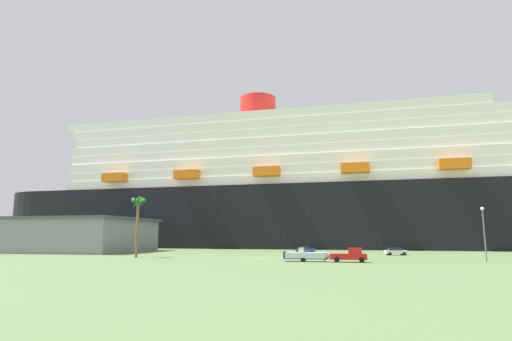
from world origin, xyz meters
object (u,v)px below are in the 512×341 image
object	(u,v)px
cruise_ship	(353,192)
small_boat_on_trailer	(310,256)
pickup_truck	(350,255)
parked_car_white_van	(395,251)
street_lamp	(484,226)
palm_tree	(138,209)
parked_car_blue_suv	(305,250)

from	to	relation	value
cruise_ship	small_boat_on_trailer	distance (m)	73.56
cruise_ship	pickup_truck	world-z (taller)	cruise_ship
pickup_truck	parked_car_white_van	world-z (taller)	pickup_truck
small_boat_on_trailer	street_lamp	size ratio (longest dim) A/B	1.02
palm_tree	parked_car_white_van	distance (m)	53.27
palm_tree	parked_car_blue_suv	distance (m)	39.32
palm_tree	pickup_truck	bearing A→B (deg)	-10.29
palm_tree	parked_car_white_van	world-z (taller)	palm_tree
cruise_ship	parked_car_white_van	size ratio (longest dim) A/B	57.30
palm_tree	cruise_ship	bearing A→B (deg)	55.14
cruise_ship	street_lamp	bearing A→B (deg)	-76.82
small_boat_on_trailer	cruise_ship	bearing A→B (deg)	80.54
small_boat_on_trailer	parked_car_white_van	size ratio (longest dim) A/B	1.88
parked_car_white_van	parked_car_blue_suv	distance (m)	19.94
street_lamp	parked_car_white_van	size ratio (longest dim) A/B	1.85
parked_car_blue_suv	palm_tree	bearing A→B (deg)	-142.73
street_lamp	parked_car_blue_suv	xyz separation A→B (m)	(-29.53, 26.30, -4.73)
small_boat_on_trailer	street_lamp	bearing A→B (deg)	7.74
small_boat_on_trailer	street_lamp	distance (m)	28.06
small_boat_on_trailer	palm_tree	distance (m)	34.37
palm_tree	parked_car_blue_suv	bearing A→B (deg)	37.27
cruise_ship	pickup_truck	size ratio (longest dim) A/B	46.99
palm_tree	street_lamp	size ratio (longest dim) A/B	1.33
small_boat_on_trailer	parked_car_blue_suv	world-z (taller)	small_boat_on_trailer
palm_tree	street_lamp	xyz separation A→B (m)	(60.13, -3.01, -3.50)
small_boat_on_trailer	parked_car_blue_suv	size ratio (longest dim) A/B	1.95
pickup_truck	small_boat_on_trailer	world-z (taller)	pickup_truck
pickup_truck	parked_car_white_van	xyz separation A→B (m)	(10.70, 24.50, -0.21)
parked_car_white_van	small_boat_on_trailer	bearing A→B (deg)	-125.03
pickup_truck	palm_tree	size ratio (longest dim) A/B	0.50
pickup_truck	parked_car_blue_suv	world-z (taller)	pickup_truck
cruise_ship	parked_car_blue_suv	size ratio (longest dim) A/B	59.67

